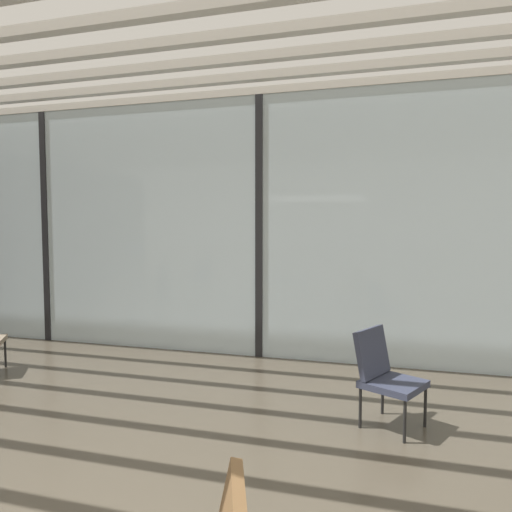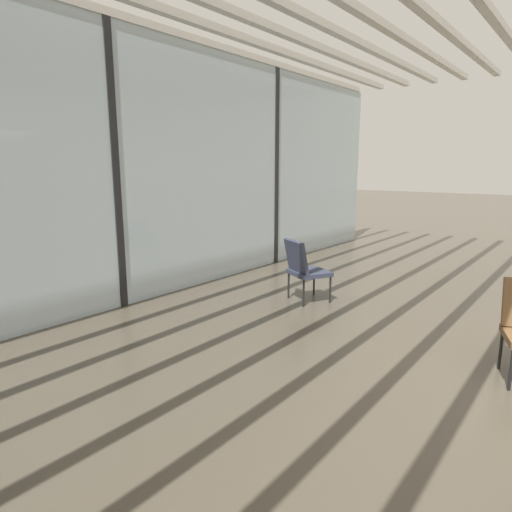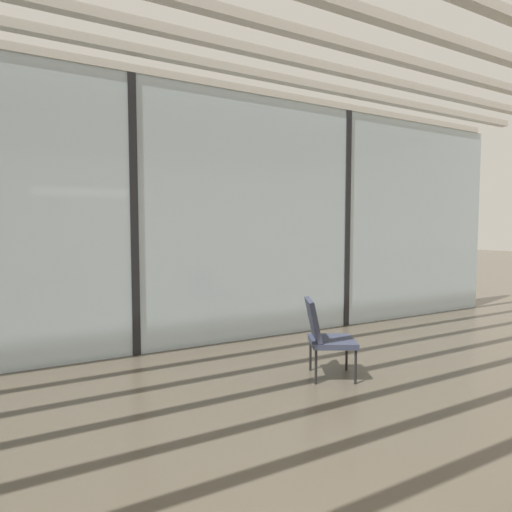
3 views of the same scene
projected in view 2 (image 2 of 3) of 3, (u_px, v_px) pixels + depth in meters
name	position (u px, v px, depth m)	size (l,w,h in m)	color
glass_curtain_wall	(114.00, 170.00, 5.56)	(14.00, 0.08, 3.59)	silver
window_mullion_1	(114.00, 170.00, 5.56)	(0.10, 0.12, 3.59)	black
window_mullion_2	(275.00, 169.00, 8.25)	(0.10, 0.12, 3.59)	black
lounge_chair_2	(304.00, 267.00, 6.00)	(0.69, 0.67, 0.87)	#33384C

